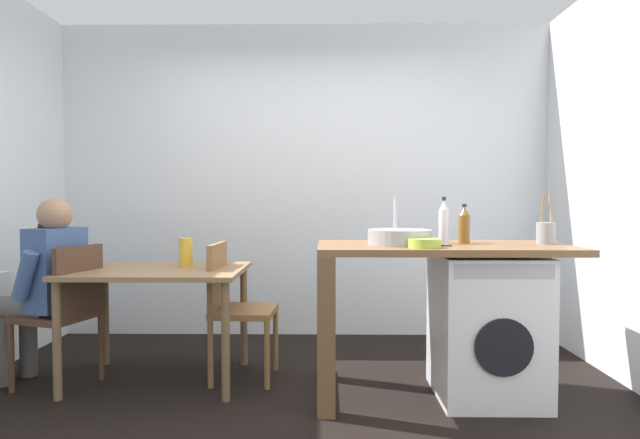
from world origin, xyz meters
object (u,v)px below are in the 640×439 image
(seated_person, at_px, (46,281))
(utensil_crock, at_px, (546,232))
(chair_opposite, at_px, (233,302))
(mixing_bowl, at_px, (424,243))
(chair_person_seat, at_px, (66,308))
(vase, at_px, (186,252))
(washing_machine, at_px, (486,326))
(bottle_squat_brown, at_px, (464,225))
(bottle_tall_green, at_px, (444,223))
(dining_table, at_px, (159,283))

(seated_person, relative_size, utensil_crock, 4.01)
(chair_opposite, relative_size, mixing_bowl, 4.87)
(chair_person_seat, bearing_deg, vase, -55.18)
(washing_machine, bearing_deg, chair_person_seat, 177.41)
(seated_person, bearing_deg, chair_person_seat, -90.00)
(bottle_squat_brown, distance_m, utensil_crock, 0.49)
(bottle_tall_green, relative_size, vase, 1.49)
(dining_table, relative_size, utensil_crock, 3.67)
(seated_person, distance_m, bottle_squat_brown, 2.67)
(utensil_crock, bearing_deg, chair_person_seat, 178.74)
(bottle_tall_green, xyz_separation_m, bottle_squat_brown, (0.14, 0.05, -0.02))
(bottle_tall_green, height_order, bottle_squat_brown, bottle_tall_green)
(bottle_squat_brown, height_order, mixing_bowl, bottle_squat_brown)
(dining_table, relative_size, vase, 5.74)
(washing_machine, height_order, bottle_squat_brown, bottle_squat_brown)
(chair_opposite, xyz_separation_m, utensil_crock, (1.95, -0.24, 0.48))
(dining_table, bearing_deg, chair_person_seat, -167.47)
(dining_table, distance_m, washing_machine, 2.08)
(chair_opposite, xyz_separation_m, mixing_bowl, (1.17, -0.49, 0.44))
(mixing_bowl, distance_m, vase, 1.59)
(chair_person_seat, relative_size, washing_machine, 1.05)
(washing_machine, relative_size, vase, 4.48)
(washing_machine, relative_size, bottle_squat_brown, 3.56)
(washing_machine, distance_m, utensil_crock, 0.67)
(bottle_squat_brown, relative_size, mixing_bowl, 1.31)
(bottle_squat_brown, height_order, utensil_crock, utensil_crock)
(chair_person_seat, bearing_deg, utensil_crock, -74.07)
(vase, bearing_deg, mixing_bowl, -19.81)
(vase, bearing_deg, bottle_tall_green, -9.82)
(chair_opposite, bearing_deg, washing_machine, 82.32)
(chair_opposite, relative_size, bottle_tall_green, 3.15)
(bottle_tall_green, bearing_deg, chair_person_seat, 178.43)
(chair_person_seat, bearing_deg, bottle_squat_brown, -73.22)
(utensil_crock, distance_m, vase, 2.30)
(washing_machine, height_order, utensil_crock, utensil_crock)
(washing_machine, distance_m, vase, 1.98)
(utensil_crock, bearing_deg, vase, 172.79)
(chair_opposite, height_order, vase, vase)
(chair_opposite, distance_m, mixing_bowl, 1.34)
(seated_person, relative_size, bottle_tall_green, 4.20)
(chair_person_seat, height_order, bottle_tall_green, bottle_tall_green)
(seated_person, distance_m, bottle_tall_green, 2.54)
(chair_opposite, height_order, seated_person, seated_person)
(chair_opposite, xyz_separation_m, seated_person, (-1.18, -0.13, 0.16))
(bottle_tall_green, bearing_deg, vase, 170.18)
(chair_person_seat, distance_m, mixing_bowl, 2.26)
(dining_table, distance_m, chair_opposite, 0.50)
(bottle_squat_brown, bearing_deg, chair_opposite, 172.47)
(bottle_tall_green, relative_size, utensil_crock, 0.95)
(bottle_squat_brown, distance_m, vase, 1.82)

